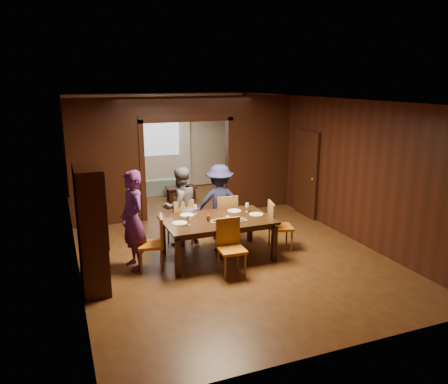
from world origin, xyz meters
name	(u,v)px	position (x,y,z in m)	size (l,w,h in m)	color
floor	(209,235)	(0.00, 0.00, 0.00)	(9.00, 9.00, 0.00)	#4A2A14
ceiling	(208,99)	(0.00, 0.00, 2.90)	(5.50, 9.00, 0.02)	silver
room_walls	(184,153)	(0.00, 1.89, 1.51)	(5.52, 9.01, 2.90)	black
person_purple	(133,220)	(-1.80, -1.09, 0.89)	(0.65, 0.43, 1.78)	#552265
person_grey	(180,206)	(-0.71, -0.27, 0.80)	(0.78, 0.61, 1.61)	#504F56
person_navy	(220,202)	(0.15, -0.26, 0.80)	(1.03, 0.59, 1.59)	#1B1E44
sofa	(159,186)	(-0.22, 3.85, 0.25)	(1.71, 0.67, 0.50)	#87A8B0
serving_bowl	(222,215)	(-0.12, -1.06, 0.80)	(0.30, 0.30, 0.07)	black
dining_table	(217,238)	(-0.25, -1.17, 0.38)	(2.00, 1.25, 0.76)	black
coffee_table	(181,194)	(0.19, 2.93, 0.20)	(0.80, 0.50, 0.40)	black
chair_left	(151,243)	(-1.53, -1.25, 0.48)	(0.44, 0.44, 0.97)	orange
chair_right	(281,226)	(1.06, -1.24, 0.48)	(0.44, 0.44, 0.97)	#CC6313
chair_far_l	(180,222)	(-0.73, -0.28, 0.48)	(0.44, 0.44, 0.97)	#EF4516
chair_far_r	(225,216)	(0.25, -0.27, 0.48)	(0.44, 0.44, 0.97)	#EC4F16
chair_near	(232,248)	(-0.29, -1.99, 0.48)	(0.44, 0.44, 0.97)	#C46E12
hutch	(91,226)	(-2.53, -1.50, 1.00)	(0.40, 1.20, 2.00)	black
door_right	(307,174)	(2.70, 0.50, 1.05)	(0.06, 0.90, 2.10)	black
window_far	(160,134)	(0.00, 4.44, 1.70)	(1.20, 0.03, 1.30)	silver
curtain_left	(136,150)	(-0.75, 4.40, 1.25)	(0.35, 0.06, 2.40)	white
curtain_right	(184,148)	(0.75, 4.40, 1.25)	(0.35, 0.06, 2.40)	white
plate_left	(180,223)	(-0.97, -1.18, 0.77)	(0.27, 0.27, 0.01)	white
plate_far_l	(187,215)	(-0.71, -0.76, 0.77)	(0.27, 0.27, 0.01)	white
plate_far_r	(234,211)	(0.24, -0.83, 0.77)	(0.27, 0.27, 0.01)	silver
plate_right	(256,214)	(0.54, -1.20, 0.77)	(0.27, 0.27, 0.01)	white
plate_near	(226,224)	(-0.22, -1.55, 0.77)	(0.27, 0.27, 0.01)	silver
platter_a	(218,220)	(-0.29, -1.32, 0.78)	(0.30, 0.20, 0.04)	gray
platter_b	(238,220)	(0.07, -1.42, 0.78)	(0.30, 0.20, 0.04)	gray
wineglass_left	(189,220)	(-0.85, -1.33, 0.85)	(0.08, 0.08, 0.18)	silver
wineglass_far	(195,210)	(-0.54, -0.74, 0.85)	(0.08, 0.08, 0.18)	silver
wineglass_right	(247,207)	(0.45, -0.97, 0.85)	(0.08, 0.08, 0.18)	white
tumbler	(228,220)	(-0.17, -1.50, 0.83)	(0.07, 0.07, 0.14)	white
condiment_jar	(209,218)	(-0.44, -1.23, 0.82)	(0.08, 0.08, 0.11)	#4C2811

